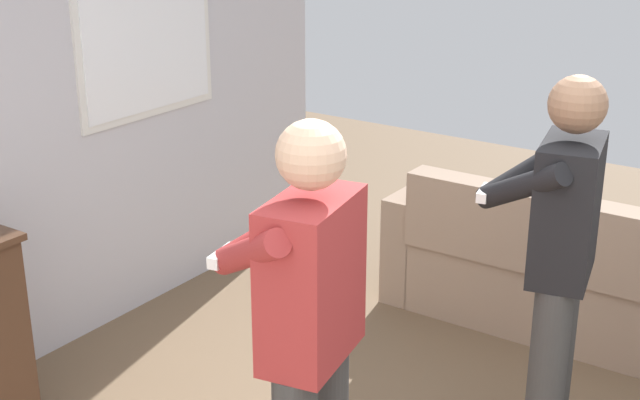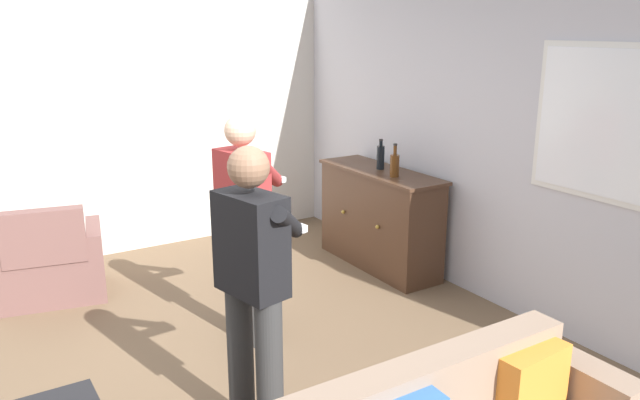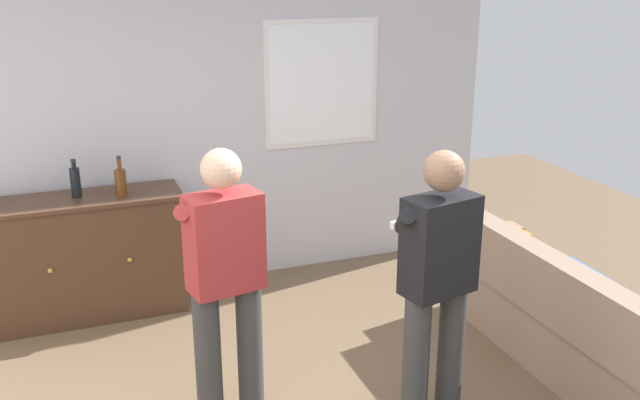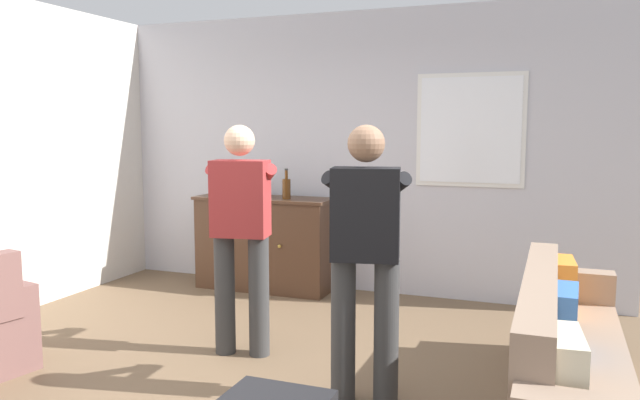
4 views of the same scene
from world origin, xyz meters
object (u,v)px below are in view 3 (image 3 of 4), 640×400
object	(u,v)px
couch	(579,333)
person_standing_left	(225,278)
bottle_wine_green	(121,181)
sideboard_cabinet	(89,257)
bottle_liquor_amber	(75,182)
person_standing_right	(436,281)

from	to	relation	value
couch	person_standing_left	distance (m)	2.32
couch	person_standing_left	bearing A→B (deg)	171.32
bottle_wine_green	sideboard_cabinet	bearing A→B (deg)	167.98
sideboard_cabinet	person_standing_left	distance (m)	1.90
person_standing_left	bottle_wine_green	bearing A→B (deg)	102.85
person_standing_left	sideboard_cabinet	bearing A→B (deg)	110.90
couch	sideboard_cabinet	world-z (taller)	sideboard_cabinet
bottle_liquor_amber	sideboard_cabinet	bearing A→B (deg)	-31.38
bottle_wine_green	bottle_liquor_amber	size ratio (longest dim) A/B	1.05
person_standing_right	couch	bearing A→B (deg)	5.61
bottle_wine_green	bottle_liquor_amber	distance (m)	0.32
person_standing_right	person_standing_left	bearing A→B (deg)	157.17
bottle_wine_green	person_standing_right	xyz separation A→B (m)	(1.45, -2.11, -0.13)
bottle_liquor_amber	person_standing_left	bearing A→B (deg)	-68.33
bottle_liquor_amber	person_standing_left	size ratio (longest dim) A/B	0.17
person_standing_right	sideboard_cabinet	bearing A→B (deg)	128.53
bottle_wine_green	person_standing_right	distance (m)	2.57
person_standing_left	couch	bearing A→B (deg)	-8.68
sideboard_cabinet	person_standing_right	bearing A→B (deg)	-51.47
couch	sideboard_cabinet	bearing A→B (deg)	144.40
couch	person_standing_right	bearing A→B (deg)	-174.39
sideboard_cabinet	bottle_wine_green	distance (m)	0.65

